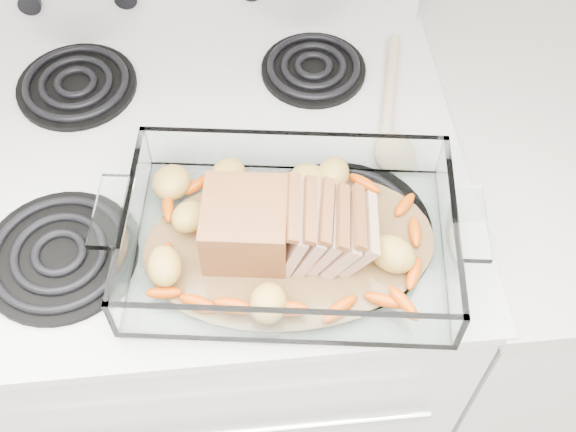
{
  "coord_description": "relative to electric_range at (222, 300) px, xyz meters",
  "views": [
    {
      "loc": [
        0.06,
        0.96,
        1.76
      ],
      "look_at": [
        0.12,
        1.49,
        0.99
      ],
      "focal_mm": 45.0,
      "sensor_mm": 36.0,
      "label": 1
    }
  ],
  "objects": [
    {
      "name": "roast_vegetables",
      "position": [
        0.11,
        -0.15,
        0.49
      ],
      "size": [
        0.32,
        0.17,
        0.04
      ],
      "rotation": [
        0.0,
        0.0,
        -0.15
      ],
      "color": "#CB4800",
      "rests_on": "baking_dish"
    },
    {
      "name": "baking_dish",
      "position": [
        0.12,
        -0.18,
        0.48
      ],
      "size": [
        0.42,
        0.28,
        0.08
      ],
      "rotation": [
        0.0,
        0.0,
        -0.14
      ],
      "color": "white",
      "rests_on": "electric_range"
    },
    {
      "name": "wooden_spoon",
      "position": [
        0.3,
        0.03,
        0.46
      ],
      "size": [
        0.08,
        0.29,
        0.02
      ],
      "rotation": [
        0.0,
        0.0,
        -0.24
      ],
      "color": "beige",
      "rests_on": "electric_range"
    },
    {
      "name": "electric_range",
      "position": [
        0.0,
        0.0,
        0.0
      ],
      "size": [
        0.78,
        0.7,
        1.12
      ],
      "color": "silver",
      "rests_on": "ground"
    },
    {
      "name": "pork_roast",
      "position": [
        0.1,
        -0.18,
        0.51
      ],
      "size": [
        0.22,
        0.11,
        0.09
      ],
      "rotation": [
        0.0,
        0.0,
        -0.17
      ],
      "color": "brown",
      "rests_on": "baking_dish"
    },
    {
      "name": "counter_right",
      "position": [
        0.66,
        -0.0,
        -0.02
      ],
      "size": [
        0.58,
        0.68,
        0.93
      ],
      "color": "silver",
      "rests_on": "ground"
    }
  ]
}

